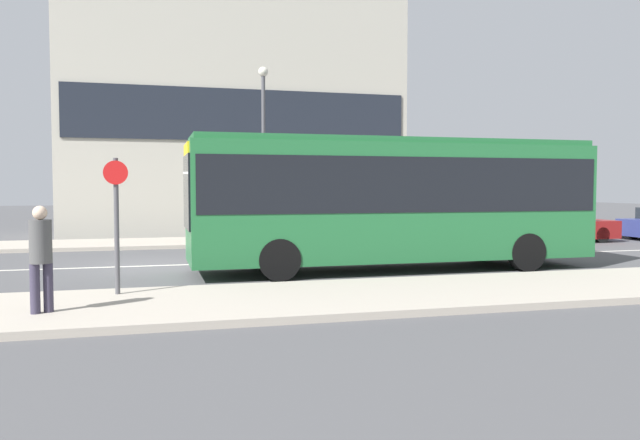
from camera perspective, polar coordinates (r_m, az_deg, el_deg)
name	(u,v)px	position (r m, az deg, el deg)	size (l,w,h in m)	color
ground_plane	(154,266)	(17.39, -14.90, -4.07)	(120.00, 120.00, 0.00)	#4F4F51
sidewalk_near	(156,306)	(11.20, -14.76, -7.63)	(44.00, 3.50, 0.13)	#B2A899
sidewalk_far	(154,243)	(23.60, -14.97, -2.06)	(44.00, 3.50, 0.13)	#B2A899
lane_centerline	(154,266)	(17.39, -14.90, -4.05)	(41.80, 0.16, 0.01)	silver
apartment_block_left_tower	(235,27)	(30.11, -7.80, 17.07)	(15.17, 4.48, 18.89)	#B7B2A3
city_bus	(393,195)	(15.95, 6.65, 2.25)	(10.27, 2.46, 3.31)	#236B38
parked_car_0	(557,225)	(25.72, 20.85, -0.40)	(4.38, 1.76, 1.43)	maroon
pedestrian_near_stop	(41,252)	(10.74, -24.16, -2.71)	(0.34, 0.34, 1.69)	#383347
bus_stop_sign	(116,215)	(12.09, -18.12, 0.48)	(0.44, 0.12, 2.52)	#4C4C51
street_lamp	(263,134)	(23.05, -5.19, 7.82)	(0.36, 0.36, 6.35)	#4C4C51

